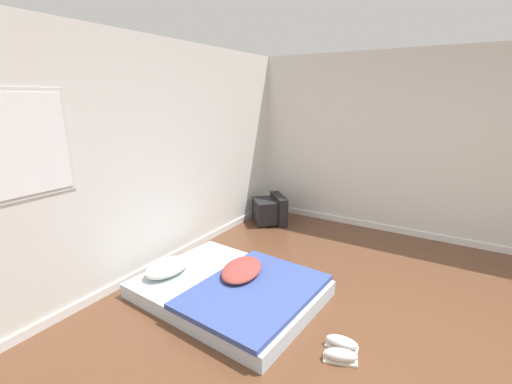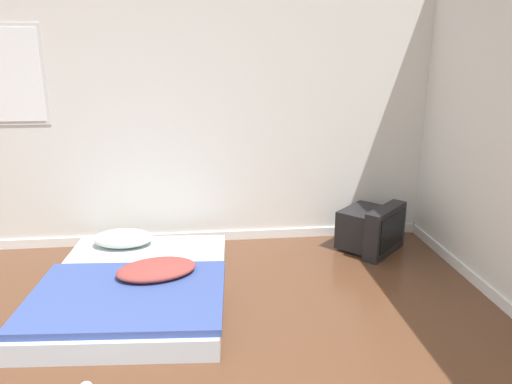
% 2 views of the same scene
% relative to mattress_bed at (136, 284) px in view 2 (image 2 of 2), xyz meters
% --- Properties ---
extents(wall_back, '(8.26, 0.08, 2.60)m').
position_rel_mattress_bed_xyz_m(wall_back, '(-0.24, 1.13, 1.18)').
color(wall_back, silver).
rests_on(wall_back, ground_plane).
extents(mattress_bed, '(1.46, 1.84, 0.29)m').
position_rel_mattress_bed_xyz_m(mattress_bed, '(0.00, 0.00, 0.00)').
color(mattress_bed, silver).
rests_on(mattress_bed, ground_plane).
extents(crt_tv, '(0.70, 0.70, 0.45)m').
position_rel_mattress_bed_xyz_m(crt_tv, '(2.09, 0.69, 0.11)').
color(crt_tv, black).
rests_on(crt_tv, ground_plane).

